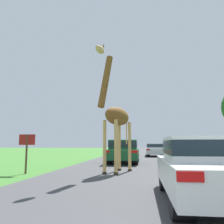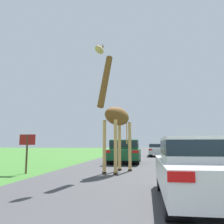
{
  "view_description": "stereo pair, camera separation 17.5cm",
  "coord_description": "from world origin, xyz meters",
  "px_view_note": "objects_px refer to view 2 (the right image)",
  "views": [
    {
      "loc": [
        0.25,
        0.08,
        1.21
      ],
      "look_at": [
        -1.09,
        10.5,
        2.64
      ],
      "focal_mm": 38.0,
      "sensor_mm": 36.0,
      "label": 1
    },
    {
      "loc": [
        0.43,
        0.11,
        1.21
      ],
      "look_at": [
        -1.09,
        10.5,
        2.64
      ],
      "focal_mm": 38.0,
      "sensor_mm": 36.0,
      "label": 2
    }
  ],
  "objects_px": {
    "car_lead_maroon": "(206,167)",
    "sign_post": "(27,146)",
    "car_queue_left": "(157,149)",
    "giraffe_near_road": "(116,115)",
    "car_queue_right": "(125,151)"
  },
  "relations": [
    {
      "from": "giraffe_near_road",
      "to": "car_lead_maroon",
      "type": "distance_m",
      "value": 5.81
    },
    {
      "from": "car_lead_maroon",
      "to": "car_queue_left",
      "type": "bearing_deg",
      "value": 90.47
    },
    {
      "from": "car_queue_left",
      "to": "sign_post",
      "type": "relative_size",
      "value": 2.71
    },
    {
      "from": "car_lead_maroon",
      "to": "car_queue_left",
      "type": "xyz_separation_m",
      "value": [
        -0.16,
        19.4,
        -0.04
      ]
    },
    {
      "from": "car_lead_maroon",
      "to": "sign_post",
      "type": "relative_size",
      "value": 2.57
    },
    {
      "from": "car_queue_left",
      "to": "sign_post",
      "type": "bearing_deg",
      "value": -111.65
    },
    {
      "from": "giraffe_near_road",
      "to": "car_queue_left",
      "type": "relative_size",
      "value": 1.2
    },
    {
      "from": "car_queue_left",
      "to": "giraffe_near_road",
      "type": "bearing_deg",
      "value": -99.36
    },
    {
      "from": "car_lead_maroon",
      "to": "car_queue_left",
      "type": "distance_m",
      "value": 19.41
    },
    {
      "from": "car_queue_right",
      "to": "sign_post",
      "type": "xyz_separation_m",
      "value": [
        -3.56,
        -6.26,
        0.34
      ]
    },
    {
      "from": "car_queue_left",
      "to": "car_lead_maroon",
      "type": "bearing_deg",
      "value": -89.53
    },
    {
      "from": "car_lead_maroon",
      "to": "sign_post",
      "type": "distance_m",
      "value": 7.48
    },
    {
      "from": "giraffe_near_road",
      "to": "sign_post",
      "type": "distance_m",
      "value": 3.99
    },
    {
      "from": "giraffe_near_road",
      "to": "car_lead_maroon",
      "type": "bearing_deg",
      "value": 137.26
    },
    {
      "from": "giraffe_near_road",
      "to": "car_lead_maroon",
      "type": "relative_size",
      "value": 1.27
    }
  ]
}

